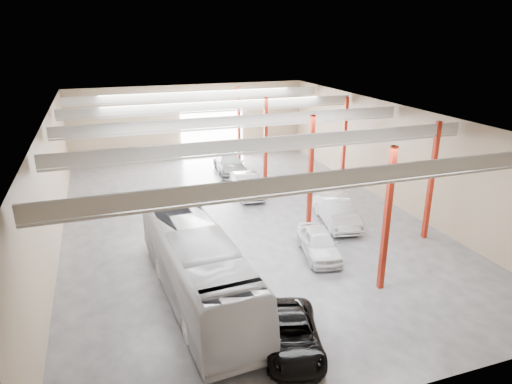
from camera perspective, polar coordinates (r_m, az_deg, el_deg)
depot_shell at (r=28.66m, az=-1.86°, el=6.02°), size 22.12×32.12×7.06m
coach_bus at (r=21.14m, az=-7.48°, el=-8.90°), size 3.52×12.16×3.35m
black_sedan at (r=18.41m, az=4.54°, el=-17.39°), size 3.35×5.04×1.29m
car_row_a at (r=25.26m, az=7.86°, el=-6.31°), size 2.57×4.63×1.49m
car_row_b at (r=33.99m, az=-1.13°, el=0.89°), size 2.03×4.97×1.60m
car_row_c at (r=39.49m, az=-3.33°, el=3.56°), size 2.77×5.77×1.62m
car_right_near at (r=29.37m, az=10.04°, el=-2.42°), size 2.69×5.33×1.68m
car_right_far at (r=34.46m, az=8.34°, el=0.75°), size 2.05×4.19×1.37m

